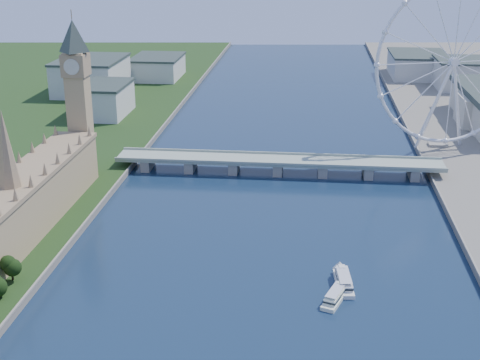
# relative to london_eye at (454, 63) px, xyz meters

# --- Properties ---
(parliament_range) EXTENTS (24.00, 200.00, 70.00)m
(parliament_range) POSITION_rel_london_eye_xyz_m (-247.98, -185.08, -49.04)
(parliament_range) COLOR tan
(parliament_range) RESTS_ON ground
(big_ben) EXTENTS (20.02, 20.02, 110.00)m
(big_ben) POSITION_rel_london_eye_xyz_m (-247.98, -77.08, -0.95)
(big_ben) COLOR tan
(big_ben) RESTS_ON ground
(westminster_bridge) EXTENTS (220.00, 22.00, 9.50)m
(westminster_bridge) POSITION_rel_london_eye_xyz_m (-119.98, -55.08, -60.89)
(westminster_bridge) COLOR gray
(westminster_bridge) RESTS_ON ground
(london_eye) EXTENTS (113.60, 39.12, 124.30)m
(london_eye) POSITION_rel_london_eye_xyz_m (0.00, 0.00, 0.00)
(london_eye) COLOR silver
(london_eye) RESTS_ON ground
(city_skyline) EXTENTS (505.00, 280.00, 32.00)m
(city_skyline) POSITION_rel_london_eye_xyz_m (-80.75, 205.00, -50.56)
(city_skyline) COLOR beige
(city_skyline) RESTS_ON ground
(tour_boat_near) EXTENTS (9.82, 29.10, 6.30)m
(tour_boat_near) POSITION_rel_london_eye_xyz_m (-82.03, -209.21, -67.52)
(tour_boat_near) COLOR silver
(tour_boat_near) RESTS_ON ground
(tour_boat_far) EXTENTS (15.12, 26.56, 5.68)m
(tour_boat_far) POSITION_rel_london_eye_xyz_m (-86.09, -222.59, -67.52)
(tour_boat_far) COLOR silver
(tour_boat_far) RESTS_ON ground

